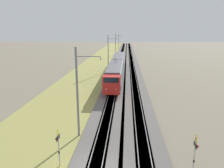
{
  "coord_description": "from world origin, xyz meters",
  "views": [
    {
      "loc": [
        -15.33,
        -2.37,
        10.95
      ],
      "look_at": [
        19.73,
        0.0,
        2.28
      ],
      "focal_mm": 35.0,
      "sensor_mm": 36.0,
      "label": 1
    }
  ],
  "objects_px": {
    "passenger_train": "(117,66)",
    "catenary_mast_mid": "(108,53)",
    "catenary_mast_near": "(78,93)",
    "crossing_signal_near": "(58,144)",
    "catenary_mast_distant": "(119,41)",
    "crossing_signal_far": "(195,152)",
    "catenary_mast_far": "(116,45)"
  },
  "relations": [
    {
      "from": "passenger_train",
      "to": "catenary_mast_distant",
      "type": "relative_size",
      "value": 4.18
    },
    {
      "from": "crossing_signal_near",
      "to": "catenary_mast_mid",
      "type": "xyz_separation_m",
      "value": [
        42.16,
        -0.5,
        2.95
      ]
    },
    {
      "from": "catenary_mast_mid",
      "to": "catenary_mast_distant",
      "type": "xyz_separation_m",
      "value": [
        73.55,
        -0.0,
        -0.22
      ]
    },
    {
      "from": "crossing_signal_near",
      "to": "catenary_mast_far",
      "type": "xyz_separation_m",
      "value": [
        78.93,
        -0.5,
        2.88
      ]
    },
    {
      "from": "catenary_mast_near",
      "to": "catenary_mast_far",
      "type": "bearing_deg",
      "value": 0.0
    },
    {
      "from": "passenger_train",
      "to": "catenary_mast_mid",
      "type": "relative_size",
      "value": 3.99
    },
    {
      "from": "crossing_signal_near",
      "to": "catenary_mast_mid",
      "type": "bearing_deg",
      "value": -90.67
    },
    {
      "from": "crossing_signal_far",
      "to": "catenary_mast_mid",
      "type": "relative_size",
      "value": 0.36
    },
    {
      "from": "crossing_signal_near",
      "to": "catenary_mast_far",
      "type": "bearing_deg",
      "value": -90.36
    },
    {
      "from": "crossing_signal_far",
      "to": "catenary_mast_near",
      "type": "xyz_separation_m",
      "value": [
        5.96,
        10.04,
        2.72
      ]
    },
    {
      "from": "catenary_mast_far",
      "to": "crossing_signal_far",
      "type": "bearing_deg",
      "value": -172.8
    },
    {
      "from": "catenary_mast_far",
      "to": "passenger_train",
      "type": "bearing_deg",
      "value": -176.57
    },
    {
      "from": "crossing_signal_far",
      "to": "passenger_train",
      "type": "bearing_deg",
      "value": 101.28
    },
    {
      "from": "catenary_mast_mid",
      "to": "catenary_mast_distant",
      "type": "distance_m",
      "value": 73.55
    },
    {
      "from": "catenary_mast_near",
      "to": "passenger_train",
      "type": "bearing_deg",
      "value": -4.48
    },
    {
      "from": "crossing_signal_far",
      "to": "catenary_mast_distant",
      "type": "height_order",
      "value": "catenary_mast_distant"
    },
    {
      "from": "passenger_train",
      "to": "catenary_mast_distant",
      "type": "xyz_separation_m",
      "value": [
        78.48,
        2.5,
        2.34
      ]
    },
    {
      "from": "crossing_signal_far",
      "to": "catenary_mast_distant",
      "type": "xyz_separation_m",
      "value": [
        116.29,
        10.04,
        2.66
      ]
    },
    {
      "from": "catenary_mast_near",
      "to": "crossing_signal_near",
      "type": "bearing_deg",
      "value": 174.71
    },
    {
      "from": "catenary_mast_far",
      "to": "crossing_signal_near",
      "type": "bearing_deg",
      "value": 179.64
    },
    {
      "from": "passenger_train",
      "to": "catenary_mast_distant",
      "type": "distance_m",
      "value": 78.55
    },
    {
      "from": "catenary_mast_near",
      "to": "catenary_mast_distant",
      "type": "height_order",
      "value": "catenary_mast_near"
    },
    {
      "from": "crossing_signal_far",
      "to": "crossing_signal_near",
      "type": "bearing_deg",
      "value": 176.83
    },
    {
      "from": "passenger_train",
      "to": "crossing_signal_far",
      "type": "xyz_separation_m",
      "value": [
        -37.81,
        -7.54,
        -0.32
      ]
    },
    {
      "from": "passenger_train",
      "to": "crossing_signal_near",
      "type": "distance_m",
      "value": 37.35
    },
    {
      "from": "crossing_signal_near",
      "to": "catenary_mast_mid",
      "type": "height_order",
      "value": "catenary_mast_mid"
    },
    {
      "from": "catenary_mast_near",
      "to": "catenary_mast_far",
      "type": "distance_m",
      "value": 73.55
    },
    {
      "from": "crossing_signal_far",
      "to": "catenary_mast_far",
      "type": "relative_size",
      "value": 0.36
    },
    {
      "from": "passenger_train",
      "to": "catenary_mast_far",
      "type": "relative_size",
      "value": 4.04
    },
    {
      "from": "catenary_mast_near",
      "to": "catenary_mast_mid",
      "type": "distance_m",
      "value": 36.78
    },
    {
      "from": "crossing_signal_near",
      "to": "passenger_train",
      "type": "bearing_deg",
      "value": -94.6
    },
    {
      "from": "catenary_mast_mid",
      "to": "catenary_mast_distant",
      "type": "bearing_deg",
      "value": -0.0
    }
  ]
}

